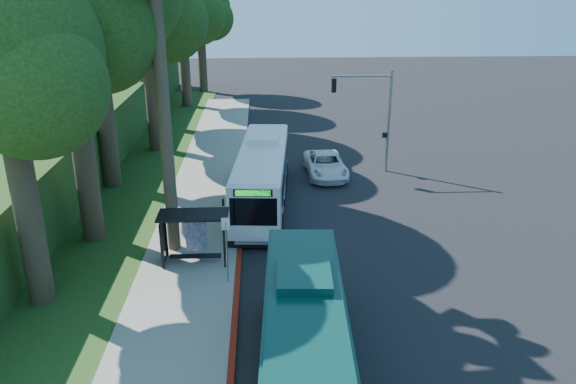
{
  "coord_description": "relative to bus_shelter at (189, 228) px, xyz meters",
  "views": [
    {
      "loc": [
        -3.84,
        -26.66,
        12.57
      ],
      "look_at": [
        -2.46,
        1.0,
        2.0
      ],
      "focal_mm": 35.0,
      "sensor_mm": 36.0,
      "label": 1
    }
  ],
  "objects": [
    {
      "name": "bus_shelter",
      "position": [
        0.0,
        0.0,
        0.0
      ],
      "size": [
        3.2,
        1.51,
        2.55
      ],
      "color": "black",
      "rests_on": "ground"
    },
    {
      "name": "teal_bus",
      "position": [
        4.66,
        -9.36,
        -0.05
      ],
      "size": [
        3.17,
        12.17,
        3.59
      ],
      "rotation": [
        0.0,
        0.0,
        -0.05
      ],
      "color": "#0A3730",
      "rests_on": "ground"
    },
    {
      "name": "tree_4",
      "position": [
        -4.14,
        34.84,
        7.92
      ],
      "size": [
        8.4,
        8.0,
        14.14
      ],
      "color": "#382B1E",
      "rests_on": "ground"
    },
    {
      "name": "red_curb",
      "position": [
        2.26,
        -1.14,
        -1.74
      ],
      "size": [
        0.25,
        30.0,
        0.13
      ],
      "primitive_type": "cube",
      "color": "maroon",
      "rests_on": "ground"
    },
    {
      "name": "pickup",
      "position": [
        7.74,
        12.18,
        -1.04
      ],
      "size": [
        2.81,
        5.62,
        1.53
      ],
      "primitive_type": "imported",
      "rotation": [
        0.0,
        0.0,
        0.05
      ],
      "color": "white",
      "rests_on": "ground"
    },
    {
      "name": "white_bus",
      "position": [
        3.46,
        7.37,
        -0.01
      ],
      "size": [
        3.58,
        12.51,
        3.68
      ],
      "rotation": [
        0.0,
        0.0,
        -0.08
      ],
      "color": "white",
      "rests_on": "ground"
    },
    {
      "name": "sidewalk",
      "position": [
        -0.04,
        2.86,
        -1.75
      ],
      "size": [
        4.5,
        70.0,
        0.12
      ],
      "primitive_type": "cube",
      "color": "gray",
      "rests_on": "ground"
    },
    {
      "name": "tree_2",
      "position": [
        -4.64,
        18.84,
        8.67
      ],
      "size": [
        8.82,
        8.4,
        15.12
      ],
      "color": "#382B1E",
      "rests_on": "ground"
    },
    {
      "name": "stop_sign_pole",
      "position": [
        1.86,
        -2.14,
        0.28
      ],
      "size": [
        0.35,
        0.06,
        3.17
      ],
      "color": "gray",
      "rests_on": "ground"
    },
    {
      "name": "tree_6",
      "position": [
        -5.65,
        -3.16,
        7.9
      ],
      "size": [
        7.56,
        7.2,
        13.74
      ],
      "color": "#382B1E",
      "rests_on": "ground"
    },
    {
      "name": "grass_verge",
      "position": [
        -5.74,
        7.86,
        -1.78
      ],
      "size": [
        8.0,
        70.0,
        0.06
      ],
      "primitive_type": "cube",
      "color": "#234719",
      "rests_on": "ground"
    },
    {
      "name": "traffic_signal_pole",
      "position": [
        11.04,
        12.86,
        2.62
      ],
      "size": [
        4.1,
        0.3,
        7.0
      ],
      "color": "gray",
      "rests_on": "ground"
    },
    {
      "name": "ground",
      "position": [
        7.26,
        2.86,
        -1.81
      ],
      "size": [
        140.0,
        140.0,
        0.0
      ],
      "primitive_type": "plane",
      "color": "black",
      "rests_on": "ground"
    },
    {
      "name": "tree_5",
      "position": [
        -3.16,
        42.84,
        7.16
      ],
      "size": [
        7.35,
        7.0,
        12.86
      ],
      "color": "#382B1E",
      "rests_on": "ground"
    },
    {
      "name": "tree_0",
      "position": [
        -5.14,
        2.84,
        9.4
      ],
      "size": [
        8.4,
        8.0,
        15.7
      ],
      "color": "#382B1E",
      "rests_on": "ground"
    }
  ]
}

